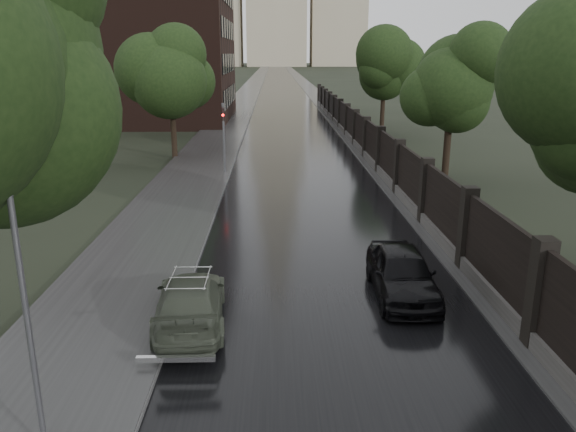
{
  "coord_description": "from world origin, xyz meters",
  "views": [
    {
      "loc": [
        -1.45,
        -6.69,
        6.66
      ],
      "look_at": [
        -1.02,
        11.04,
        1.5
      ],
      "focal_mm": 35.0,
      "sensor_mm": 36.0,
      "label": 1
    }
  ],
  "objects_px": {
    "tree_left_far": "(171,76)",
    "traffic_light": "(224,132)",
    "tree_right_c": "(384,75)",
    "volga_sedan": "(191,302)",
    "tree_right_b": "(452,88)",
    "lamp_post": "(27,315)",
    "car_right_near": "(402,273)"
  },
  "relations": [
    {
      "from": "tree_right_c",
      "to": "car_right_near",
      "type": "xyz_separation_m",
      "value": [
        -5.37,
        -32.03,
        -4.25
      ]
    },
    {
      "from": "tree_right_b",
      "to": "volga_sedan",
      "type": "bearing_deg",
      "value": -125.39
    },
    {
      "from": "lamp_post",
      "to": "volga_sedan",
      "type": "bearing_deg",
      "value": 69.73
    },
    {
      "from": "lamp_post",
      "to": "car_right_near",
      "type": "height_order",
      "value": "lamp_post"
    },
    {
      "from": "tree_right_b",
      "to": "tree_right_c",
      "type": "relative_size",
      "value": 1.0
    },
    {
      "from": "traffic_light",
      "to": "volga_sedan",
      "type": "xyz_separation_m",
      "value": [
        0.7,
        -18.62,
        -1.78
      ]
    },
    {
      "from": "tree_right_b",
      "to": "tree_right_c",
      "type": "distance_m",
      "value": 18.0
    },
    {
      "from": "traffic_light",
      "to": "lamp_post",
      "type": "bearing_deg",
      "value": -92.68
    },
    {
      "from": "tree_left_far",
      "to": "volga_sedan",
      "type": "relative_size",
      "value": 1.75
    },
    {
      "from": "tree_right_b",
      "to": "car_right_near",
      "type": "relative_size",
      "value": 1.7
    },
    {
      "from": "lamp_post",
      "to": "tree_right_b",
      "type": "bearing_deg",
      "value": 57.82
    },
    {
      "from": "tree_left_far",
      "to": "car_right_near",
      "type": "distance_m",
      "value": 24.67
    },
    {
      "from": "tree_right_c",
      "to": "traffic_light",
      "type": "distance_m",
      "value": 19.26
    },
    {
      "from": "tree_left_far",
      "to": "traffic_light",
      "type": "height_order",
      "value": "tree_left_far"
    },
    {
      "from": "volga_sedan",
      "to": "tree_right_c",
      "type": "bearing_deg",
      "value": -113.12
    },
    {
      "from": "tree_left_far",
      "to": "lamp_post",
      "type": "xyz_separation_m",
      "value": [
        2.6,
        -28.5,
        -2.57
      ]
    },
    {
      "from": "tree_left_far",
      "to": "tree_right_c",
      "type": "bearing_deg",
      "value": 32.83
    },
    {
      "from": "tree_right_b",
      "to": "tree_right_c",
      "type": "bearing_deg",
      "value": 90.0
    },
    {
      "from": "tree_right_c",
      "to": "volga_sedan",
      "type": "height_order",
      "value": "tree_right_c"
    },
    {
      "from": "lamp_post",
      "to": "traffic_light",
      "type": "xyz_separation_m",
      "value": [
        1.1,
        23.49,
        -0.27
      ]
    },
    {
      "from": "traffic_light",
      "to": "car_right_near",
      "type": "xyz_separation_m",
      "value": [
        6.43,
        -17.02,
        -1.69
      ]
    },
    {
      "from": "lamp_post",
      "to": "volga_sedan",
      "type": "relative_size",
      "value": 1.21
    },
    {
      "from": "tree_right_b",
      "to": "traffic_light",
      "type": "xyz_separation_m",
      "value": [
        -11.8,
        2.99,
        -2.55
      ]
    },
    {
      "from": "tree_left_far",
      "to": "tree_right_b",
      "type": "bearing_deg",
      "value": -27.3
    },
    {
      "from": "tree_right_c",
      "to": "lamp_post",
      "type": "relative_size",
      "value": 1.37
    },
    {
      "from": "volga_sedan",
      "to": "traffic_light",
      "type": "bearing_deg",
      "value": -92.7
    },
    {
      "from": "tree_left_far",
      "to": "car_right_near",
      "type": "relative_size",
      "value": 1.79
    },
    {
      "from": "tree_left_far",
      "to": "traffic_light",
      "type": "distance_m",
      "value": 6.84
    },
    {
      "from": "car_right_near",
      "to": "traffic_light",
      "type": "bearing_deg",
      "value": 111.55
    },
    {
      "from": "volga_sedan",
      "to": "car_right_near",
      "type": "height_order",
      "value": "car_right_near"
    },
    {
      "from": "tree_right_c",
      "to": "volga_sedan",
      "type": "distance_m",
      "value": 35.68
    },
    {
      "from": "tree_right_b",
      "to": "traffic_light",
      "type": "height_order",
      "value": "tree_right_b"
    }
  ]
}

